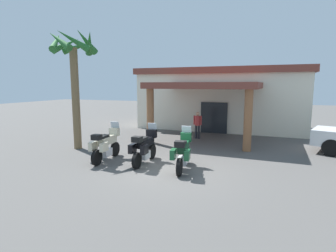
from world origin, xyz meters
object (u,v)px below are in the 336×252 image
object	(u,v)px
motorcycle_black	(144,147)
motorcycle_green	(183,152)
motorcycle_cream	(106,145)
palm_tree_roadside	(74,63)
pedestrian	(198,123)
motel_building	(221,98)

from	to	relation	value
motorcycle_black	motorcycle_green	xyz separation A→B (m)	(1.75, -0.24, 0.00)
motorcycle_cream	motorcycle_green	xyz separation A→B (m)	(3.51, -0.04, 0.00)
motorcycle_cream	motorcycle_green	size ratio (longest dim) A/B	1.00
motorcycle_cream	motorcycle_black	bearing A→B (deg)	-86.93
motorcycle_cream	motorcycle_green	distance (m)	3.51
motorcycle_black	palm_tree_roadside	world-z (taller)	palm_tree_roadside
motorcycle_cream	pedestrian	world-z (taller)	pedestrian
palm_tree_roadside	motorcycle_black	bearing A→B (deg)	-15.55
motel_building	pedestrian	xyz separation A→B (m)	(-0.59, -4.68, -1.34)
motorcycle_green	pedestrian	size ratio (longest dim) A/B	1.34
motel_building	motorcycle_green	xyz separation A→B (m)	(0.44, -10.89, -1.59)
motorcycle_green	motel_building	bearing A→B (deg)	-5.73
motel_building	pedestrian	distance (m)	4.90
motorcycle_black	pedestrian	size ratio (longest dim) A/B	1.34
motorcycle_black	pedestrian	world-z (taller)	pedestrian
motorcycle_green	motorcycle_black	bearing A→B (deg)	74.27
motel_building	pedestrian	size ratio (longest dim) A/B	7.47
palm_tree_roadside	motorcycle_green	bearing A→B (deg)	-13.35
pedestrian	motorcycle_black	bearing A→B (deg)	-1.46
motorcycle_black	motorcycle_green	size ratio (longest dim) A/B	1.00
motorcycle_black	motorcycle_cream	bearing A→B (deg)	94.78
motel_building	pedestrian	bearing A→B (deg)	-96.03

